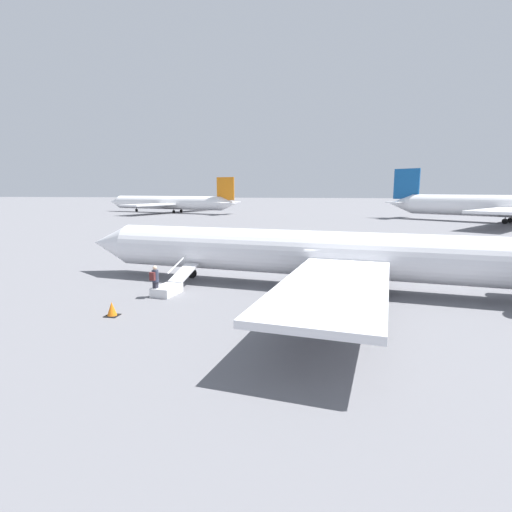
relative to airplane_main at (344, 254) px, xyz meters
The scene contains 6 objects.
ground_plane 2.33m from the airplane_main, ahead, with size 600.00×600.00×0.00m, color slate.
airplane_main is the anchor object (origin of this frame).
airplane_far_right 87.01m from the airplane_main, 60.25° to the right, with size 40.84×31.71×8.96m.
boarding_stairs 10.18m from the airplane_main, 15.30° to the left, with size 1.51×4.11×1.74m.
passenger 10.82m from the airplane_main, 19.98° to the left, with size 0.37×0.56×1.74m.
traffic_cone_near_stairs 12.97m from the airplane_main, 33.97° to the left, with size 0.61×0.61×0.67m.
Camera 1 is at (-0.38, 23.55, 5.76)m, focal length 28.00 mm.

